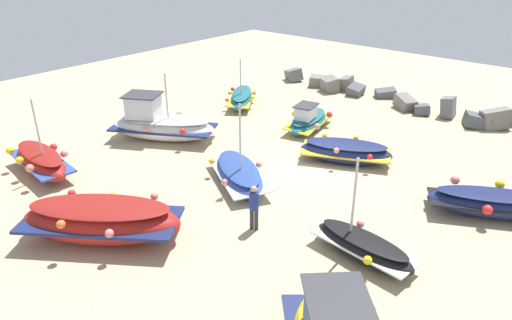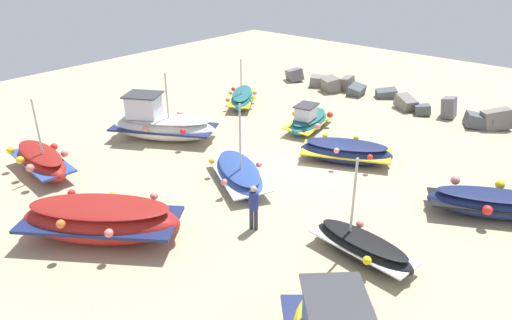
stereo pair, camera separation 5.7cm
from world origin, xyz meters
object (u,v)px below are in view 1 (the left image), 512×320
fishing_boat_1 (492,203)px  fishing_boat_6 (242,98)px  fishing_boat_8 (41,161)px  person_walking (254,205)px  fishing_boat_9 (346,151)px  fishing_boat_5 (161,124)px  fishing_boat_3 (239,174)px  fishing_boat_4 (101,220)px  fishing_boat_7 (363,246)px  fishing_boat_2 (308,120)px

fishing_boat_1 → fishing_boat_6: 15.36m
fishing_boat_8 → person_walking: bearing=-158.8°
fishing_boat_1 → fishing_boat_9: (-6.24, 0.49, 0.00)m
fishing_boat_5 → fishing_boat_9: bearing=173.4°
fishing_boat_6 → fishing_boat_8: bearing=143.7°
person_walking → fishing_boat_8: bearing=-99.6°
fishing_boat_1 → fishing_boat_3: 9.40m
fishing_boat_3 → fishing_boat_4: size_ratio=0.78×
fishing_boat_1 → fishing_boat_6: size_ratio=1.22×
fishing_boat_4 → person_walking: person_walking is taller
fishing_boat_3 → fishing_boat_1: bearing=-124.5°
fishing_boat_7 → fishing_boat_8: size_ratio=0.86×
fishing_boat_7 → fishing_boat_9: fishing_boat_7 is taller
fishing_boat_1 → fishing_boat_7: fishing_boat_7 is taller
fishing_boat_1 → fishing_boat_5: size_ratio=0.84×
fishing_boat_2 → fishing_boat_3: 6.83m
fishing_boat_6 → fishing_boat_9: bearing=-142.8°
fishing_boat_7 → fishing_boat_1: bearing=72.3°
fishing_boat_6 → person_walking: bearing=-170.8°
fishing_boat_2 → fishing_boat_7: (7.47, -7.88, -0.08)m
fishing_boat_9 → person_walking: (0.40, -6.68, 0.46)m
fishing_boat_3 → fishing_boat_9: (2.25, 4.53, 0.08)m
fishing_boat_1 → fishing_boat_3: bearing=177.3°
fishing_boat_7 → fishing_boat_9: (-3.98, 5.70, 0.08)m
fishing_boat_1 → person_walking: size_ratio=2.79×
fishing_boat_1 → person_walking: bearing=-161.6°
fishing_boat_7 → fishing_boat_6: bearing=151.9°
fishing_boat_3 → fishing_boat_7: 6.33m
fishing_boat_5 → person_walking: (8.67, -3.13, 0.20)m
fishing_boat_5 → fishing_boat_8: size_ratio=1.34×
fishing_boat_5 → fishing_boat_1: bearing=162.1°
fishing_boat_5 → fishing_boat_7: fishing_boat_5 is taller
fishing_boat_1 → person_walking: 8.52m
fishing_boat_4 → fishing_boat_5: (-5.24, 6.74, 0.04)m
fishing_boat_2 → fishing_boat_4: 12.48m
fishing_boat_5 → fishing_boat_6: bearing=-115.6°
person_walking → fishing_boat_3: bearing=-153.7°
fishing_boat_1 → fishing_boat_9: 6.26m
fishing_boat_2 → fishing_boat_6: bearing=-108.6°
fishing_boat_1 → fishing_boat_4: fishing_boat_4 is taller
fishing_boat_2 → fishing_boat_7: 10.86m
fishing_boat_2 → person_walking: 9.69m
fishing_boat_4 → fishing_boat_8: (-6.06, 1.04, -0.14)m
fishing_boat_4 → person_walking: 4.99m
fishing_boat_7 → fishing_boat_8: (-13.07, -3.55, 0.16)m
fishing_boat_1 → fishing_boat_2: 10.10m
fishing_boat_6 → fishing_boat_9: 9.21m
fishing_boat_6 → fishing_boat_7: fishing_boat_7 is taller
fishing_boat_1 → fishing_boat_5: (-14.51, -3.05, 0.26)m
fishing_boat_5 → fishing_boat_6: fishing_boat_5 is taller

